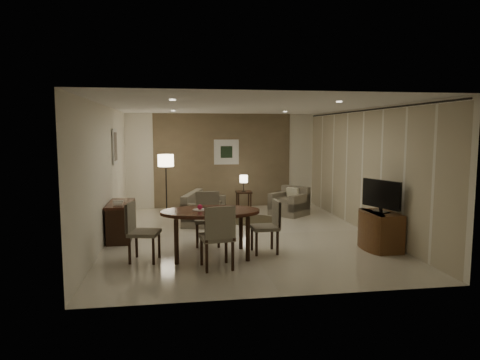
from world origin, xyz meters
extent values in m
cube|color=beige|center=(0.00, 0.00, 0.00)|extent=(5.50, 7.00, 0.00)
cube|color=white|center=(0.00, 0.00, 2.70)|extent=(5.50, 7.00, 0.00)
cube|color=#756248|center=(0.00, 3.50, 1.35)|extent=(5.50, 0.00, 2.70)
cube|color=white|center=(-2.75, 0.00, 1.35)|extent=(0.00, 7.00, 2.70)
cube|color=white|center=(2.75, 0.00, 1.35)|extent=(0.00, 7.00, 2.70)
cube|color=#756248|center=(0.00, 3.48, 1.35)|extent=(3.96, 0.03, 2.70)
cylinder|color=black|center=(2.68, 0.00, 2.64)|extent=(0.03, 6.80, 0.03)
cube|color=silver|center=(0.10, 3.46, 1.60)|extent=(0.72, 0.03, 0.72)
cube|color=black|center=(0.10, 3.44, 1.60)|extent=(0.34, 0.01, 0.34)
cube|color=silver|center=(-2.72, 1.20, 1.85)|extent=(0.03, 0.60, 0.80)
cube|color=gray|center=(-2.71, 1.20, 1.85)|extent=(0.01, 0.46, 0.64)
cylinder|color=white|center=(-1.40, -1.80, 2.69)|extent=(0.10, 0.10, 0.01)
cylinder|color=white|center=(1.40, -1.80, 2.69)|extent=(0.10, 0.10, 0.01)
cylinder|color=white|center=(-1.40, 1.80, 2.69)|extent=(0.10, 0.10, 0.01)
cylinder|color=white|center=(1.40, 1.80, 2.69)|extent=(0.10, 0.10, 0.01)
cylinder|color=white|center=(-0.96, -1.43, 0.82)|extent=(0.26, 0.26, 0.02)
cylinder|color=white|center=(-0.56, -1.53, 0.82)|extent=(0.26, 0.26, 0.02)
sphere|color=#BE1541|center=(-0.96, -1.43, 0.88)|extent=(0.09, 0.09, 0.09)
cube|color=white|center=(-0.56, -1.53, 0.85)|extent=(0.12, 0.08, 0.03)
cylinder|color=#453D27|center=(0.49, 1.45, 0.01)|extent=(1.31, 1.31, 0.01)
camera|label=1|loc=(-1.38, -8.82, 2.18)|focal=32.00mm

